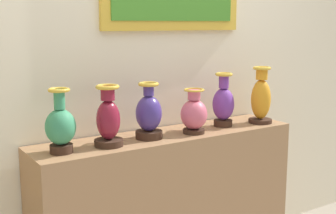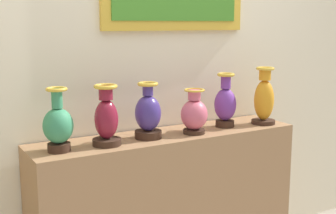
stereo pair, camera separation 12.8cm
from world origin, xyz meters
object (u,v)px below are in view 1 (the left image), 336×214
Objects in this scene: vase_burgundy at (108,120)px; vase_amber at (261,98)px; vase_jade at (60,126)px; vase_indigo at (149,115)px; vase_violet at (223,103)px; vase_rose at (194,114)px.

vase_amber is (1.11, -0.02, 0.02)m from vase_burgundy.
vase_burgundy is (0.26, -0.01, 0.01)m from vase_jade.
vase_indigo is at bearing 1.71° from vase_jade.
vase_violet is 0.28m from vase_amber.
vase_burgundy is 1.11m from vase_amber.
vase_indigo is 0.87× the size of vase_amber.
vase_rose is 0.55m from vase_amber.
vase_rose is at bearing -1.47° from vase_burgundy.
vase_burgundy is 0.56m from vase_rose.
vase_jade is at bearing -178.29° from vase_indigo.
vase_violet reaches higher than vase_indigo.
vase_violet is (0.57, 0.02, 0.01)m from vase_indigo.
vase_amber reaches higher than vase_indigo.
vase_burgundy is at bearing -1.95° from vase_jade.
vase_jade is 1.38m from vase_amber.
vase_burgundy reaches higher than vase_indigo.
vase_violet is at bearing 168.15° from vase_amber.
vase_burgundy is 0.27m from vase_indigo.
vase_amber reaches higher than vase_jade.
vase_amber reaches higher than vase_violet.
vase_jade reaches higher than vase_rose.
vase_burgundy is 0.89× the size of vase_amber.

